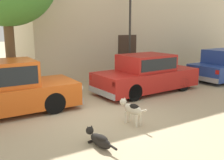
% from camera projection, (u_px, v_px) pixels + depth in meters
% --- Properties ---
extents(ground_plane, '(80.00, 80.00, 0.00)m').
position_uv_depth(ground_plane, '(93.00, 114.00, 7.53)').
color(ground_plane, tan).
extents(parked_sedan_nearest, '(4.44, 1.70, 1.56)m').
position_uv_depth(parked_sedan_nearest, '(1.00, 89.00, 7.40)').
color(parked_sedan_nearest, '#D15619').
rests_on(parked_sedan_nearest, ground_plane).
extents(parked_sedan_second, '(4.40, 1.94, 1.46)m').
position_uv_depth(parked_sedan_second, '(146.00, 73.00, 10.03)').
color(parked_sedan_second, '#AD1E19').
rests_on(parked_sedan_second, ground_plane).
extents(apartment_block, '(13.26, 6.40, 7.45)m').
position_uv_depth(apartment_block, '(125.00, 7.00, 16.19)').
color(apartment_block, beige).
rests_on(apartment_block, ground_plane).
extents(stray_dog_spotted, '(0.28, 1.07, 0.36)m').
position_uv_depth(stray_dog_spotted, '(99.00, 139.00, 5.48)').
color(stray_dog_spotted, black).
rests_on(stray_dog_spotted, ground_plane).
extents(stray_dog_tan, '(0.29, 1.00, 0.65)m').
position_uv_depth(stray_dog_tan, '(132.00, 108.00, 6.70)').
color(stray_dog_tan, beige).
rests_on(stray_dog_tan, ground_plane).
extents(street_lamp, '(0.22, 0.22, 4.02)m').
position_uv_depth(street_lamp, '(130.00, 26.00, 11.83)').
color(street_lamp, '#2D2B28').
rests_on(street_lamp, ground_plane).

